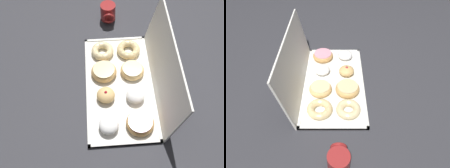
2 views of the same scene
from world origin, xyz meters
The scene contains 12 objects.
ground_plane centered at (0.00, 0.00, 0.00)m, with size 3.00×3.00×0.00m, color #333338.
donut_box centered at (0.00, 0.00, 0.01)m, with size 0.58×0.31×0.01m.
box_lid_open centered at (0.00, 0.18, 0.14)m, with size 0.58×0.28×0.01m, color white.
cruller_donut_0 centered at (-0.20, -0.07, 0.03)m, with size 0.11×0.11×0.04m.
glazed_ring_donut_1 centered at (-0.07, -0.07, 0.03)m, with size 0.12×0.12×0.04m.
jelly_filled_donut_2 centered at (0.06, -0.07, 0.03)m, with size 0.08×0.08×0.05m.
powdered_filled_donut_3 centered at (0.21, -0.06, 0.03)m, with size 0.08×0.08×0.05m.
cruller_donut_4 centered at (-0.19, 0.06, 0.03)m, with size 0.12×0.12×0.04m.
glazed_ring_donut_5 centered at (-0.07, 0.07, 0.03)m, with size 0.11×0.11×0.04m.
powdered_filled_donut_6 centered at (0.07, 0.07, 0.03)m, with size 0.08×0.08×0.05m.
pink_frosted_donut_7 centered at (0.21, 0.07, 0.03)m, with size 0.12×0.12×0.04m.
coffee_mug centered at (-0.45, -0.02, 0.05)m, with size 0.10×0.08×0.09m.
Camera 2 is at (-0.76, -0.02, 0.74)m, focal length 32.18 mm.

